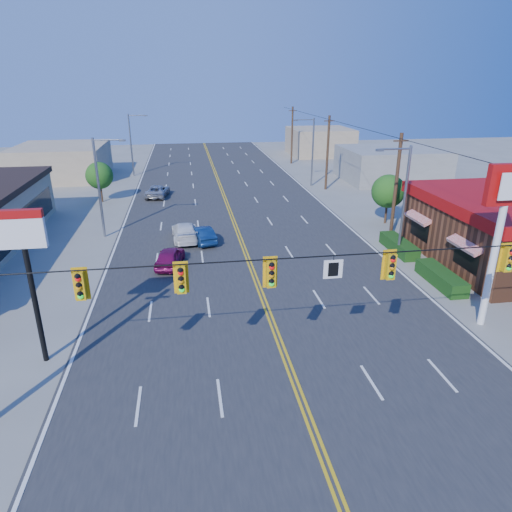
{
  "coord_description": "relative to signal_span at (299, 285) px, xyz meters",
  "views": [
    {
      "loc": [
        -4.14,
        -15.27,
        12.17
      ],
      "look_at": [
        -0.19,
        10.08,
        2.2
      ],
      "focal_mm": 32.0,
      "sensor_mm": 36.0,
      "label": 1
    }
  ],
  "objects": [
    {
      "name": "tree_kfc_rear",
      "position": [
        13.62,
        22.0,
        -1.95
      ],
      "size": [
        2.94,
        2.94,
        4.41
      ],
      "color": "#47301E",
      "rests_on": "ground"
    },
    {
      "name": "car_blue",
      "position": [
        -2.97,
        19.25,
        -4.25
      ],
      "size": [
        2.27,
        4.09,
        1.28
      ],
      "primitive_type": "imported",
      "rotation": [
        0.0,
        0.0,
        3.39
      ],
      "color": "navy",
      "rests_on": "ground"
    },
    {
      "name": "streetlight_se",
      "position": [
        10.91,
        14.0,
        -0.37
      ],
      "size": [
        2.55,
        0.25,
        8.0
      ],
      "color": "gray",
      "rests_on": "ground"
    },
    {
      "name": "pizza_hut_sign",
      "position": [
        -10.88,
        4.0,
        0.3
      ],
      "size": [
        1.9,
        0.3,
        6.85
      ],
      "color": "black",
      "rests_on": "ground"
    },
    {
      "name": "streetlight_nw",
      "position": [
        -10.67,
        48.0,
        -0.37
      ],
      "size": [
        2.55,
        0.25,
        8.0
      ],
      "color": "gray",
      "rests_on": "ground"
    },
    {
      "name": "utility_pole_mid",
      "position": [
        12.32,
        36.0,
        -0.69
      ],
      "size": [
        0.28,
        0.28,
        8.4
      ],
      "primitive_type": "cylinder",
      "color": "#47301E",
      "rests_on": "ground"
    },
    {
      "name": "bld_east_far",
      "position": [
        19.12,
        62.0,
        -2.69
      ],
      "size": [
        10.0,
        10.0,
        4.4
      ],
      "primitive_type": "cube",
      "color": "tan",
      "rests_on": "ground"
    },
    {
      "name": "utility_pole_far",
      "position": [
        12.32,
        54.0,
        -0.69
      ],
      "size": [
        0.28,
        0.28,
        8.4
      ],
      "primitive_type": "cylinder",
      "color": "#47301E",
      "rests_on": "ground"
    },
    {
      "name": "bld_east_mid",
      "position": [
        22.12,
        40.0,
        -2.89
      ],
      "size": [
        12.0,
        10.0,
        4.0
      ],
      "primitive_type": "cube",
      "color": "gray",
      "rests_on": "ground"
    },
    {
      "name": "streetlight_sw",
      "position": [
        -10.67,
        22.0,
        -0.37
      ],
      "size": [
        2.55,
        0.25,
        8.0
      ],
      "color": "gray",
      "rests_on": "ground"
    },
    {
      "name": "tree_west",
      "position": [
        -12.88,
        34.0,
        -2.09
      ],
      "size": [
        2.8,
        2.8,
        4.2
      ],
      "color": "#47301E",
      "rests_on": "ground"
    },
    {
      "name": "signal_span",
      "position": [
        0.0,
        0.0,
        0.0
      ],
      "size": [
        24.32,
        0.34,
        9.0
      ],
      "color": "#47301E",
      "rests_on": "ground"
    },
    {
      "name": "road",
      "position": [
        0.12,
        20.0,
        -4.86
      ],
      "size": [
        20.0,
        120.0,
        0.06
      ],
      "primitive_type": "cube",
      "color": "#2D2D30",
      "rests_on": "ground"
    },
    {
      "name": "bld_west_far",
      "position": [
        -19.88,
        48.0,
        -2.79
      ],
      "size": [
        11.0,
        12.0,
        4.2
      ],
      "primitive_type": "cube",
      "color": "tan",
      "rests_on": "ground"
    },
    {
      "name": "car_silver",
      "position": [
        -7.14,
        35.12,
        -4.24
      ],
      "size": [
        2.76,
        4.88,
        1.28
      ],
      "primitive_type": "imported",
      "rotation": [
        0.0,
        0.0,
        3.0
      ],
      "color": "#ABAAB0",
      "rests_on": "ground"
    },
    {
      "name": "ground",
      "position": [
        0.12,
        0.0,
        -4.89
      ],
      "size": [
        160.0,
        160.0,
        0.0
      ],
      "primitive_type": "plane",
      "color": "gray",
      "rests_on": "ground"
    },
    {
      "name": "car_white",
      "position": [
        -4.3,
        20.03,
        -4.19
      ],
      "size": [
        2.24,
        4.92,
        1.39
      ],
      "primitive_type": "imported",
      "rotation": [
        0.0,
        0.0,
        3.2
      ],
      "color": "white",
      "rests_on": "ground"
    },
    {
      "name": "kfc_pylon",
      "position": [
        11.12,
        4.0,
        1.16
      ],
      "size": [
        2.2,
        0.36,
        8.5
      ],
      "color": "white",
      "rests_on": "ground"
    },
    {
      "name": "utility_pole_near",
      "position": [
        12.32,
        18.0,
        -0.69
      ],
      "size": [
        0.28,
        0.28,
        8.4
      ],
      "primitive_type": "cylinder",
      "color": "#47301E",
      "rests_on": "ground"
    },
    {
      "name": "streetlight_ne",
      "position": [
        10.91,
        38.0,
        -0.37
      ],
      "size": [
        2.55,
        0.25,
        8.0
      ],
      "color": "gray",
      "rests_on": "ground"
    },
    {
      "name": "car_magenta",
      "position": [
        -5.39,
        14.61,
        -4.22
      ],
      "size": [
        2.29,
        4.13,
        1.33
      ],
      "primitive_type": "imported",
      "rotation": [
        0.0,
        0.0,
        2.95
      ],
      "color": "maroon",
      "rests_on": "ground"
    }
  ]
}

